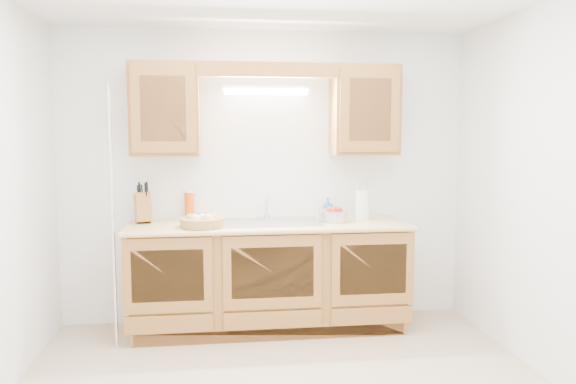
{
  "coord_description": "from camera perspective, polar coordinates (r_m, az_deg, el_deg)",
  "views": [
    {
      "loc": [
        -0.42,
        -3.35,
        1.64
      ],
      "look_at": [
        0.11,
        0.85,
        1.19
      ],
      "focal_mm": 35.0,
      "sensor_mm": 36.0,
      "label": 1
    }
  ],
  "objects": [
    {
      "name": "knife_block",
      "position": [
        4.77,
        -14.53,
        -1.53
      ],
      "size": [
        0.17,
        0.22,
        0.35
      ],
      "rotation": [
        0.0,
        0.0,
        0.28
      ],
      "color": "#A56930",
      "rests_on": "countertop"
    },
    {
      "name": "sink",
      "position": [
        4.65,
        -1.95,
        -3.99
      ],
      "size": [
        0.84,
        0.46,
        0.36
      ],
      "color": "#9E9EA3",
      "rests_on": "countertop"
    },
    {
      "name": "valance",
      "position": [
        4.59,
        -2.0,
        12.32
      ],
      "size": [
        2.2,
        0.05,
        0.12
      ],
      "primitive_type": "cube",
      "color": "#A56930",
      "rests_on": "room"
    },
    {
      "name": "fluorescent_fixture",
      "position": [
        4.8,
        -2.24,
        10.33
      ],
      "size": [
        0.76,
        0.08,
        0.08
      ],
      "color": "white",
      "rests_on": "room"
    },
    {
      "name": "apple_bowl",
      "position": [
        4.69,
        4.67,
        -2.34
      ],
      "size": [
        0.29,
        0.29,
        0.13
      ],
      "rotation": [
        0.0,
        0.0,
        0.19
      ],
      "color": "silver",
      "rests_on": "countertop"
    },
    {
      "name": "upper_cabinet_left",
      "position": [
        4.71,
        -12.37,
        8.18
      ],
      "size": [
        0.55,
        0.33,
        0.75
      ],
      "primitive_type": "cube",
      "color": "#A56930",
      "rests_on": "room"
    },
    {
      "name": "sponge",
      "position": [
        4.96,
        5.12,
        -2.43
      ],
      "size": [
        0.13,
        0.11,
        0.02
      ],
      "rotation": [
        0.0,
        0.0,
        -0.43
      ],
      "color": "#CC333F",
      "rests_on": "countertop"
    },
    {
      "name": "upper_cabinet_right",
      "position": [
        4.85,
        7.76,
        8.2
      ],
      "size": [
        0.55,
        0.33,
        0.75
      ],
      "primitive_type": "cube",
      "color": "#A56930",
      "rests_on": "room"
    },
    {
      "name": "fruit_basket",
      "position": [
        4.46,
        -8.71,
        -2.92
      ],
      "size": [
        0.41,
        0.41,
        0.11
      ],
      "rotation": [
        0.0,
        0.0,
        -0.24
      ],
      "color": "#B28048",
      "rests_on": "countertop"
    },
    {
      "name": "outlet_plate",
      "position": [
        5.06,
        8.51,
        0.45
      ],
      "size": [
        0.08,
        0.01,
        0.12
      ],
      "primitive_type": "cube",
      "color": "white",
      "rests_on": "room"
    },
    {
      "name": "paper_towel",
      "position": [
        4.82,
        7.57,
        -1.35
      ],
      "size": [
        0.14,
        0.14,
        0.29
      ],
      "rotation": [
        0.0,
        0.0,
        -0.26
      ],
      "color": "silver",
      "rests_on": "countertop"
    },
    {
      "name": "orange_canister",
      "position": [
        4.84,
        -9.99,
        -1.35
      ],
      "size": [
        0.1,
        0.1,
        0.25
      ],
      "rotation": [
        0.0,
        0.0,
        -0.29
      ],
      "color": "#E1480C",
      "rests_on": "countertop"
    },
    {
      "name": "wire_shelf_pole",
      "position": [
        4.4,
        -17.38,
        -2.57
      ],
      "size": [
        0.03,
        0.03,
        2.0
      ],
      "primitive_type": "cylinder",
      "color": "silver",
      "rests_on": "ground"
    },
    {
      "name": "base_cabinets",
      "position": [
        4.73,
        -1.93,
        -8.64
      ],
      "size": [
        2.2,
        0.6,
        0.86
      ],
      "primitive_type": "cube",
      "color": "#A56930",
      "rests_on": "ground"
    },
    {
      "name": "room",
      "position": [
        3.4,
        -0.11,
        -0.52
      ],
      "size": [
        3.52,
        3.5,
        2.5
      ],
      "color": "tan",
      "rests_on": "ground"
    },
    {
      "name": "soap_bottle",
      "position": [
        4.92,
        4.07,
        -1.59
      ],
      "size": [
        0.1,
        0.1,
        0.17
      ],
      "primitive_type": "imported",
      "rotation": [
        0.0,
        0.0,
        -0.37
      ],
      "color": "blue",
      "rests_on": "countertop"
    },
    {
      "name": "countertop",
      "position": [
        4.62,
        -1.93,
        -3.4
      ],
      "size": [
        2.3,
        0.63,
        0.04
      ],
      "primitive_type": "cube",
      "color": "#DFBD75",
      "rests_on": "base_cabinets"
    }
  ]
}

